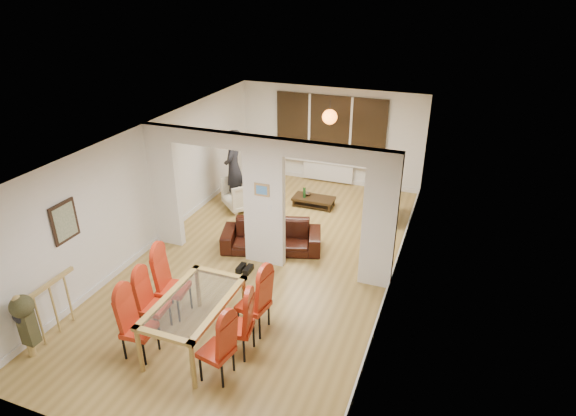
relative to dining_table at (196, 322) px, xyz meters
The scene contains 24 objects.
floor 2.61m from the dining_table, 88.68° to the left, with size 5.00×9.00×0.01m, color #A18040.
room_walls 2.73m from the dining_table, 88.68° to the left, with size 5.00×9.00×2.60m, color silver, non-canonical shape.
divider_wall 2.73m from the dining_table, 88.68° to the left, with size 5.00×0.18×2.60m, color white.
bay_window_blinds 7.10m from the dining_table, 89.51° to the left, with size 3.00×0.08×1.80m, color black.
radiator 6.98m from the dining_table, 89.51° to the left, with size 1.40×0.08×0.50m, color white.
pendant_light 6.14m from the dining_table, 86.50° to the left, with size 0.36×0.36×0.36m, color orange.
stair_newel 2.28m from the dining_table, 164.06° to the right, with size 0.40×1.20×1.10m, color tan, non-canonical shape.
wall_poster 2.70m from the dining_table, behind, with size 0.04×0.52×0.67m, color gray.
pillar_photo 2.75m from the dining_table, 88.62° to the left, with size 0.30×0.03×0.25m, color #4C8CD8.
dining_table is the anchor object (origin of this frame).
dining_chair_la 0.84m from the dining_table, 141.08° to the right, with size 0.43×0.43×1.08m, color #A42510, non-canonical shape.
dining_chair_lb 0.78m from the dining_table, behind, with size 0.41×0.41×1.02m, color #A42510, non-canonical shape.
dining_chair_lc 0.90m from the dining_table, 144.49° to the left, with size 0.46×0.46×1.16m, color #A42510, non-canonical shape.
dining_chair_ra 0.82m from the dining_table, 38.76° to the right, with size 0.42×0.42×1.05m, color #A42510, non-canonical shape.
dining_chair_rb 0.71m from the dining_table, ahead, with size 0.42×0.42×1.06m, color #A42510, non-canonical shape.
dining_chair_rc 0.93m from the dining_table, 40.76° to the left, with size 0.45×0.45×1.11m, color #A42510, non-canonical shape.
sofa 3.06m from the dining_table, 90.18° to the left, with size 2.04×0.80×0.59m, color black.
armchair 4.87m from the dining_table, 107.29° to the left, with size 0.81×0.83×0.76m, color beige.
person 5.18m from the dining_table, 109.75° to the left, with size 0.45×0.69×1.89m, color black.
television 5.70m from the dining_table, 68.82° to the left, with size 0.13×0.99×0.57m, color black.
coffee_table 5.37m from the dining_table, 88.16° to the left, with size 1.01×0.51×0.23m, color black, non-canonical shape.
bottle 5.28m from the dining_table, 90.51° to the left, with size 0.07×0.07×0.28m, color #143F19.
bowl 5.45m from the dining_table, 90.37° to the left, with size 0.20×0.20×0.05m, color black.
shoes 2.12m from the dining_table, 94.71° to the left, with size 0.26×0.29×0.11m, color black, non-canonical shape.
Camera 1 is at (3.34, -7.56, 5.17)m, focal length 30.00 mm.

